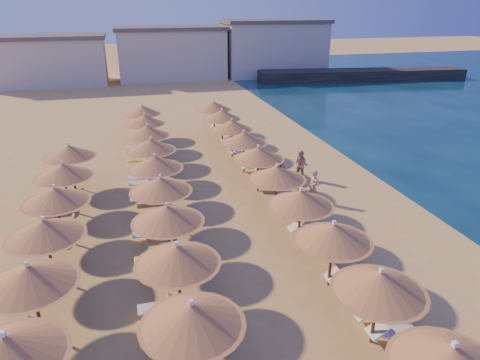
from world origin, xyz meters
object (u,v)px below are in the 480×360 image
object	(u,v)px
jetty	(362,75)
parasol_row_east	(277,174)
beachgoer_b	(301,165)
beachgoer_a	(313,186)
parasol_row_west	(161,185)
beachgoer_c	(279,166)

from	to	relation	value
jetty	parasol_row_east	world-z (taller)	parasol_row_east
beachgoer_b	beachgoer_a	xyz separation A→B (m)	(-0.57, -3.21, -0.03)
parasol_row_west	beachgoer_b	bearing A→B (deg)	25.01
parasol_row_east	beachgoer_a	xyz separation A→B (m)	(2.55, 0.99, -1.40)
beachgoer_a	jetty	bearing A→B (deg)	139.39
parasol_row_west	beachgoer_c	distance (m)	9.18
jetty	parasol_row_west	distance (m)	49.17
parasol_row_west	beachgoer_a	bearing A→B (deg)	6.70
beachgoer_c	jetty	bearing A→B (deg)	116.41
beachgoer_a	beachgoer_c	bearing A→B (deg)	-176.81
jetty	beachgoer_a	world-z (taller)	beachgoer_a
parasol_row_east	parasol_row_west	distance (m)	5.88
jetty	beachgoer_b	xyz separation A→B (m)	(-23.13, -32.99, 0.21)
jetty	parasol_row_east	bearing A→B (deg)	-117.81
jetty	beachgoer_a	xyz separation A→B (m)	(-23.70, -36.20, 0.18)
parasol_row_east	jetty	bearing A→B (deg)	54.78
jetty	parasol_row_east	distance (m)	45.54
beachgoer_b	parasol_row_west	bearing A→B (deg)	-109.94
jetty	parasol_row_west	world-z (taller)	parasol_row_west
beachgoer_a	beachgoer_c	world-z (taller)	beachgoer_a
jetty	beachgoer_c	bearing A→B (deg)	-119.52
beachgoer_a	beachgoer_c	distance (m)	3.80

